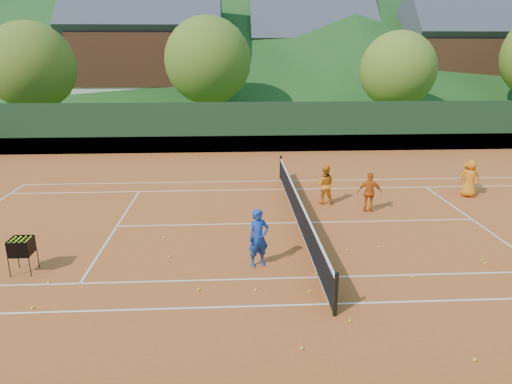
{
  "coord_description": "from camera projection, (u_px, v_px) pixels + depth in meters",
  "views": [
    {
      "loc": [
        -2.33,
        -15.14,
        5.92
      ],
      "look_at": [
        -1.51,
        0.0,
        1.2
      ],
      "focal_mm": 32.0,
      "sensor_mm": 36.0,
      "label": 1
    }
  ],
  "objects": [
    {
      "name": "ground",
      "position": [
        298.0,
        223.0,
        16.32
      ],
      "size": [
        400.0,
        400.0,
        0.0
      ],
      "primitive_type": "plane",
      "color": "#2C5119",
      "rests_on": "ground"
    },
    {
      "name": "clay_court",
      "position": [
        298.0,
        223.0,
        16.32
      ],
      "size": [
        40.0,
        24.0,
        0.02
      ],
      "primitive_type": "cube",
      "color": "#B44D1D",
      "rests_on": "ground"
    },
    {
      "name": "coach",
      "position": [
        258.0,
        238.0,
        12.84
      ],
      "size": [
        0.72,
        0.61,
        1.69
      ],
      "primitive_type": "imported",
      "rotation": [
        0.0,
        0.0,
        0.38
      ],
      "color": "#183A9D",
      "rests_on": "clay_court"
    },
    {
      "name": "student_a",
      "position": [
        325.0,
        185.0,
        18.15
      ],
      "size": [
        0.86,
        0.72,
        1.57
      ],
      "primitive_type": "imported",
      "rotation": [
        0.0,
        0.0,
        2.96
      ],
      "color": "orange",
      "rests_on": "clay_court"
    },
    {
      "name": "student_b",
      "position": [
        370.0,
        192.0,
        17.2
      ],
      "size": [
        0.95,
        0.51,
        1.54
      ],
      "primitive_type": "imported",
      "rotation": [
        0.0,
        0.0,
        2.99
      ],
      "color": "#D85D13",
      "rests_on": "clay_court"
    },
    {
      "name": "student_c",
      "position": [
        470.0,
        178.0,
        19.01
      ],
      "size": [
        0.92,
        0.78,
        1.59
      ],
      "primitive_type": "imported",
      "rotation": [
        0.0,
        0.0,
        2.71
      ],
      "color": "orange",
      "rests_on": "clay_court"
    },
    {
      "name": "student_d",
      "position": [
        467.0,
        177.0,
        19.76
      ],
      "size": [
        0.95,
        0.7,
        1.32
      ],
      "primitive_type": "imported",
      "rotation": [
        0.0,
        0.0,
        3.41
      ],
      "color": "orange",
      "rests_on": "clay_court"
    },
    {
      "name": "tennis_ball_2",
      "position": [
        302.0,
        348.0,
        9.38
      ],
      "size": [
        0.07,
        0.07,
        0.07
      ],
      "primitive_type": "sphere",
      "color": "#DFF128",
      "rests_on": "clay_court"
    },
    {
      "name": "tennis_ball_4",
      "position": [
        482.0,
        260.0,
        13.35
      ],
      "size": [
        0.07,
        0.07,
        0.07
      ],
      "primitive_type": "sphere",
      "color": "#DFF128",
      "rests_on": "clay_court"
    },
    {
      "name": "tennis_ball_5",
      "position": [
        48.0,
        282.0,
        12.05
      ],
      "size": [
        0.07,
        0.07,
        0.07
      ],
      "primitive_type": "sphere",
      "color": "#DFF128",
      "rests_on": "clay_court"
    },
    {
      "name": "tennis_ball_6",
      "position": [
        256.0,
        290.0,
        11.66
      ],
      "size": [
        0.07,
        0.07,
        0.07
      ],
      "primitive_type": "sphere",
      "color": "#DFF128",
      "rests_on": "clay_court"
    },
    {
      "name": "tennis_ball_7",
      "position": [
        33.0,
        308.0,
        10.86
      ],
      "size": [
        0.07,
        0.07,
        0.07
      ],
      "primitive_type": "sphere",
      "color": "#DFF128",
      "rests_on": "clay_court"
    },
    {
      "name": "tennis_ball_9",
      "position": [
        350.0,
        321.0,
        10.34
      ],
      "size": [
        0.07,
        0.07,
        0.07
      ],
      "primitive_type": "sphere",
      "color": "#DFF128",
      "rests_on": "clay_court"
    },
    {
      "name": "tennis_ball_11",
      "position": [
        379.0,
        247.0,
        14.23
      ],
      "size": [
        0.07,
        0.07,
        0.07
      ],
      "primitive_type": "sphere",
      "color": "#DFF128",
      "rests_on": "clay_court"
    },
    {
      "name": "tennis_ball_12",
      "position": [
        347.0,
        250.0,
        13.98
      ],
      "size": [
        0.07,
        0.07,
        0.07
      ],
      "primitive_type": "sphere",
      "color": "#DFF128",
      "rests_on": "clay_court"
    },
    {
      "name": "tennis_ball_13",
      "position": [
        164.0,
        238.0,
        14.92
      ],
      "size": [
        0.07,
        0.07,
        0.07
      ],
      "primitive_type": "sphere",
      "color": "#DFF128",
      "rests_on": "clay_court"
    },
    {
      "name": "tennis_ball_14",
      "position": [
        199.0,
        289.0,
        11.69
      ],
      "size": [
        0.07,
        0.07,
        0.07
      ],
      "primitive_type": "sphere",
      "color": "#DFF128",
      "rests_on": "clay_court"
    },
    {
      "name": "tennis_ball_15",
      "position": [
        310.0,
        291.0,
        11.59
      ],
      "size": [
        0.07,
        0.07,
        0.07
      ],
      "primitive_type": "sphere",
      "color": "#DFF128",
      "rests_on": "clay_court"
    },
    {
      "name": "tennis_ball_16",
      "position": [
        316.0,
        274.0,
        12.5
      ],
      "size": [
        0.07,
        0.07,
        0.07
      ],
      "primitive_type": "sphere",
      "color": "#DFF128",
      "rests_on": "clay_court"
    },
    {
      "name": "tennis_ball_17",
      "position": [
        475.0,
        360.0,
        9.03
      ],
      "size": [
        0.07,
        0.07,
        0.07
      ],
      "primitive_type": "sphere",
      "color": "#DFF128",
      "rests_on": "clay_court"
    },
    {
      "name": "tennis_ball_18",
      "position": [
        266.0,
        244.0,
        14.44
      ],
      "size": [
        0.07,
        0.07,
        0.07
      ],
      "primitive_type": "sphere",
      "color": "#DFF128",
      "rests_on": "clay_court"
    },
    {
      "name": "tennis_ball_19",
      "position": [
        485.0,
        263.0,
        13.14
      ],
      "size": [
        0.07,
        0.07,
        0.07
      ],
      "primitive_type": "sphere",
      "color": "#DFF128",
      "rests_on": "clay_court"
    },
    {
      "name": "tennis_ball_20",
      "position": [
        170.0,
        257.0,
        13.56
      ],
      "size": [
        0.07,
        0.07,
        0.07
      ],
      "primitive_type": "sphere",
      "color": "#DFF128",
      "rests_on": "clay_court"
    },
    {
      "name": "tennis_ball_21",
      "position": [
        312.0,
        243.0,
        14.52
      ],
      "size": [
        0.07,
        0.07,
        0.07
      ],
      "primitive_type": "sphere",
      "color": "#DFF128",
      "rests_on": "clay_court"
    },
    {
      "name": "tennis_ball_22",
      "position": [
        412.0,
        277.0,
        12.32
      ],
      "size": [
        0.07,
        0.07,
        0.07
      ],
      "primitive_type": "sphere",
      "color": "#DFF128",
      "rests_on": "clay_court"
    },
    {
      "name": "court_lines",
      "position": [
        298.0,
        223.0,
        16.31
      ],
      "size": [
        23.83,
        11.03,
        0.0
      ],
      "color": "white",
      "rests_on": "clay_court"
    },
    {
      "name": "tennis_net",
      "position": [
        298.0,
        210.0,
        16.16
      ],
      "size": [
        0.1,
        12.07,
        1.1
      ],
      "color": "black",
      "rests_on": "clay_court"
    },
    {
      "name": "perimeter_fence",
      "position": [
        299.0,
        189.0,
        15.94
      ],
      "size": [
        40.4,
        24.24,
        3.0
      ],
      "color": "black",
      "rests_on": "clay_court"
    },
    {
      "name": "ball_hopper",
      "position": [
        21.0,
        247.0,
        12.46
      ],
      "size": [
        0.57,
        0.57,
        1.0
      ],
      "color": "black",
      "rests_on": "clay_court"
    },
    {
      "name": "chalet_left",
      "position": [
        148.0,
        53.0,
        42.73
      ],
      "size": [
        13.8,
        9.93,
        12.92
      ],
      "color": "beige",
      "rests_on": "ground"
    },
    {
      "name": "chalet_mid",
      "position": [
        310.0,
        60.0,
        47.56
      ],
      "size": [
        12.65,
        8.82,
        11.45
      ],
      "color": "beige",
      "rests_on": "ground"
    },
    {
      "name": "chalet_right",
      "position": [
        460.0,
        57.0,
        44.39
      ],
      "size": [
        11.5,
        8.82,
        11.91
      ],
      "color": "beige",
      "rests_on": "ground"
    },
    {
      "name": "tree_a",
      "position": [
        31.0,
        66.0,
        31.21
      ],
      "size": [
        6.0,
        6.0,
        7.88
      ],
      "color": "#42291A",
      "rests_on": "ground"
    },
    {
      "name": "tree_b",
      "position": [
        208.0,
        61.0,
        33.64
      ],
      "size": [
        6.4,
        6.4,
        8.4
      ],
      "color": "#41281A",
      "rests_on": "ground"
    },
    {
      "name": "tree_c",
      "position": [
        398.0,
        70.0,
        33.6
      ],
      "size": [
        5.6,
        5.6,
        7.35
      ],
      "color": "#3D2818",
      "rests_on": "ground"
    }
  ]
}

